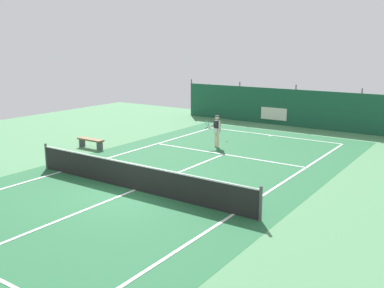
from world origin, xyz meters
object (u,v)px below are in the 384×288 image
at_px(tennis_ball_by_sideline, 248,132).
at_px(parked_car, 285,108).
at_px(tennis_net, 135,177).
at_px(tennis_ball_midcourt, 215,126).
at_px(tennis_player, 217,129).
at_px(tennis_ball_near_player, 227,141).
at_px(courtside_bench, 91,141).

height_order(tennis_ball_by_sideline, parked_car, parked_car).
height_order(tennis_net, tennis_ball_midcourt, tennis_net).
xyz_separation_m(tennis_net, tennis_ball_midcourt, (-4.11, 12.35, -0.48)).
bearing_deg(tennis_ball_by_sideline, tennis_player, -85.23).
bearing_deg(tennis_ball_midcourt, tennis_ball_near_player, -50.52).
xyz_separation_m(tennis_ball_midcourt, courtside_bench, (-2.20, -8.66, 0.34)).
xyz_separation_m(tennis_ball_by_sideline, parked_car, (0.04, 5.52, 0.81)).
xyz_separation_m(parked_car, courtside_bench, (-4.87, -13.67, -0.46)).
distance_m(tennis_player, tennis_ball_midcourt, 5.72).
xyz_separation_m(tennis_ball_midcourt, tennis_ball_by_sideline, (2.63, -0.51, 0.00)).
distance_m(tennis_ball_midcourt, parked_car, 5.74).
xyz_separation_m(tennis_net, tennis_ball_near_player, (-1.28, 8.92, -0.48)).
distance_m(tennis_net, tennis_ball_midcourt, 13.02).
bearing_deg(tennis_player, tennis_ball_midcourt, -31.21).
bearing_deg(tennis_ball_by_sideline, tennis_net, -82.89).
bearing_deg(tennis_ball_by_sideline, tennis_ball_near_player, -86.18).
bearing_deg(tennis_net, courtside_bench, 149.69).
bearing_deg(tennis_net, tennis_ball_midcourt, 108.40).
xyz_separation_m(tennis_ball_near_player, parked_car, (-0.16, 8.44, 0.81)).
height_order(tennis_ball_midcourt, courtside_bench, courtside_bench).
height_order(tennis_net, parked_car, parked_car).
bearing_deg(tennis_player, parked_car, -61.29).
bearing_deg(parked_car, tennis_ball_near_player, 89.69).
xyz_separation_m(tennis_player, tennis_ball_midcourt, (-2.99, 4.79, -0.93)).
distance_m(tennis_ball_near_player, tennis_ball_midcourt, 4.44).
relative_size(tennis_ball_by_sideline, courtside_bench, 0.04).
bearing_deg(tennis_ball_by_sideline, courtside_bench, -120.66).
height_order(tennis_ball_by_sideline, courtside_bench, courtside_bench).
bearing_deg(tennis_ball_midcourt, courtside_bench, -104.27).
relative_size(tennis_net, tennis_player, 6.17).
bearing_deg(courtside_bench, tennis_player, 36.72).
relative_size(tennis_ball_near_player, tennis_ball_by_sideline, 1.00).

